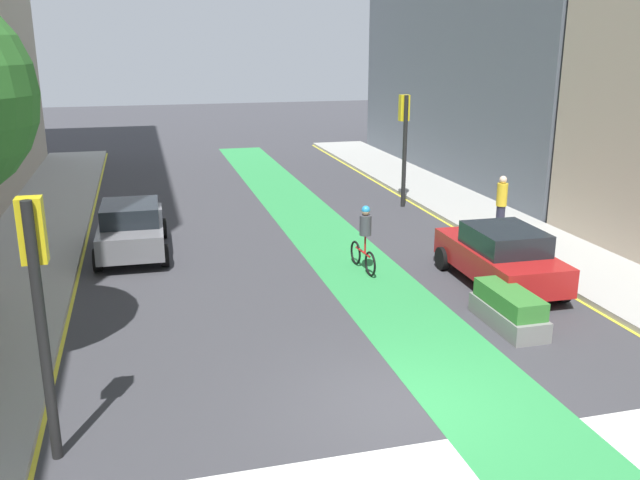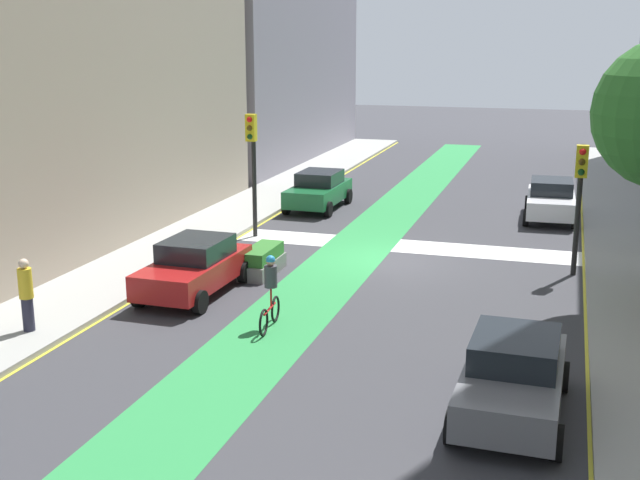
{
  "view_description": "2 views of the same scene",
  "coord_description": "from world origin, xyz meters",
  "px_view_note": "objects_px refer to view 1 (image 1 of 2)",
  "views": [
    {
      "loc": [
        -4.07,
        -9.69,
        6.08
      ],
      "look_at": [
        0.14,
        6.21,
        1.23
      ],
      "focal_mm": 38.06,
      "sensor_mm": 36.0,
      "label": 1
    },
    {
      "loc": [
        -5.2,
        25.21,
        7.09
      ],
      "look_at": [
        1.15,
        4.3,
        1.64
      ],
      "focal_mm": 45.94,
      "sensor_mm": 36.0,
      "label": 2
    }
  ],
  "objects_px": {
    "car_red_right_far": "(500,256)",
    "median_planter": "(509,309)",
    "traffic_signal_far_right": "(404,129)",
    "pedestrian_sidewalk_right_a": "(501,203)",
    "cyclist_in_lane": "(364,237)",
    "traffic_signal_near_left": "(37,280)",
    "car_grey_left_far": "(132,228)"
  },
  "relations": [
    {
      "from": "traffic_signal_far_right",
      "to": "car_red_right_far",
      "type": "relative_size",
      "value": 0.98
    },
    {
      "from": "cyclist_in_lane",
      "to": "pedestrian_sidewalk_right_a",
      "type": "height_order",
      "value": "pedestrian_sidewalk_right_a"
    },
    {
      "from": "traffic_signal_far_right",
      "to": "car_grey_left_far",
      "type": "distance_m",
      "value": 10.81
    },
    {
      "from": "traffic_signal_near_left",
      "to": "pedestrian_sidewalk_right_a",
      "type": "distance_m",
      "value": 15.75
    },
    {
      "from": "car_red_right_far",
      "to": "median_planter",
      "type": "distance_m",
      "value": 2.68
    },
    {
      "from": "traffic_signal_far_right",
      "to": "car_grey_left_far",
      "type": "relative_size",
      "value": 0.98
    },
    {
      "from": "pedestrian_sidewalk_right_a",
      "to": "median_planter",
      "type": "height_order",
      "value": "pedestrian_sidewalk_right_a"
    },
    {
      "from": "cyclist_in_lane",
      "to": "median_planter",
      "type": "distance_m",
      "value": 4.81
    },
    {
      "from": "car_red_right_far",
      "to": "median_planter",
      "type": "bearing_deg",
      "value": -114.72
    },
    {
      "from": "car_red_right_far",
      "to": "median_planter",
      "type": "xyz_separation_m",
      "value": [
        -1.11,
        -2.41,
        -0.4
      ]
    },
    {
      "from": "traffic_signal_near_left",
      "to": "car_grey_left_far",
      "type": "distance_m",
      "value": 10.44
    },
    {
      "from": "car_red_right_far",
      "to": "pedestrian_sidewalk_right_a",
      "type": "height_order",
      "value": "pedestrian_sidewalk_right_a"
    },
    {
      "from": "traffic_signal_near_left",
      "to": "car_red_right_far",
      "type": "relative_size",
      "value": 0.94
    },
    {
      "from": "car_grey_left_far",
      "to": "cyclist_in_lane",
      "type": "bearing_deg",
      "value": -27.82
    },
    {
      "from": "traffic_signal_near_left",
      "to": "pedestrian_sidewalk_right_a",
      "type": "relative_size",
      "value": 2.22
    },
    {
      "from": "car_grey_left_far",
      "to": "median_planter",
      "type": "distance_m",
      "value": 11.07
    },
    {
      "from": "traffic_signal_near_left",
      "to": "car_grey_left_far",
      "type": "height_order",
      "value": "traffic_signal_near_left"
    },
    {
      "from": "traffic_signal_far_right",
      "to": "car_grey_left_far",
      "type": "bearing_deg",
      "value": -159.66
    },
    {
      "from": "car_red_right_far",
      "to": "median_planter",
      "type": "relative_size",
      "value": 1.98
    },
    {
      "from": "cyclist_in_lane",
      "to": "car_grey_left_far",
      "type": "bearing_deg",
      "value": 152.18
    },
    {
      "from": "traffic_signal_near_left",
      "to": "traffic_signal_far_right",
      "type": "xyz_separation_m",
      "value": [
        11.06,
        13.86,
        0.12
      ]
    },
    {
      "from": "car_grey_left_far",
      "to": "cyclist_in_lane",
      "type": "distance_m",
      "value": 6.92
    },
    {
      "from": "car_red_right_far",
      "to": "car_grey_left_far",
      "type": "distance_m",
      "value": 10.51
    },
    {
      "from": "car_grey_left_far",
      "to": "pedestrian_sidewalk_right_a",
      "type": "height_order",
      "value": "pedestrian_sidewalk_right_a"
    },
    {
      "from": "traffic_signal_far_right",
      "to": "pedestrian_sidewalk_right_a",
      "type": "distance_m",
      "value": 5.23
    },
    {
      "from": "traffic_signal_near_left",
      "to": "car_grey_left_far",
      "type": "relative_size",
      "value": 0.94
    },
    {
      "from": "traffic_signal_near_left",
      "to": "car_red_right_far",
      "type": "xyz_separation_m",
      "value": [
        10.25,
        4.97,
        -2.01
      ]
    },
    {
      "from": "traffic_signal_far_right",
      "to": "car_red_right_far",
      "type": "height_order",
      "value": "traffic_signal_far_right"
    },
    {
      "from": "car_red_right_far",
      "to": "pedestrian_sidewalk_right_a",
      "type": "relative_size",
      "value": 2.35
    },
    {
      "from": "traffic_signal_near_left",
      "to": "median_planter",
      "type": "bearing_deg",
      "value": 15.65
    },
    {
      "from": "pedestrian_sidewalk_right_a",
      "to": "cyclist_in_lane",
      "type": "bearing_deg",
      "value": -157.05
    },
    {
      "from": "car_grey_left_far",
      "to": "traffic_signal_near_left",
      "type": "bearing_deg",
      "value": -96.27
    }
  ]
}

